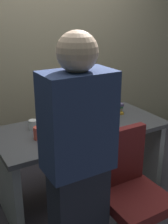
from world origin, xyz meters
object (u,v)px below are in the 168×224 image
Objects in this scene: keyboard at (84,129)px; cup_by_monitor at (33,125)px; desk at (81,148)px; monitor at (81,94)px; cup_near_keyboard at (38,133)px; office_chair at (130,199)px; person_at_desk at (78,169)px; mouse at (113,121)px; book_stack at (112,108)px.

cup_by_monitor reaches higher than keyboard.
monitor is at bearing 61.44° from desk.
desk is 0.52m from cup_near_keyboard.
office_chair is at bearing -90.64° from desk.
monitor reaches higher than keyboard.
person_at_desk is 0.71m from cup_near_keyboard.
mouse is at bearing 42.32° from person_at_desk.
cup_near_keyboard and book_stack have the same top height.
book_stack is (0.87, 0.19, -0.00)m from cup_near_keyboard.
office_chair is 1.04m from book_stack.
cup_near_keyboard is at bearing -158.54° from monitor.
cup_near_keyboard reaches higher than keyboard.
desk is 0.94× the size of person_at_desk.
cup_near_keyboard reaches higher than desk.
office_chair is 0.57× the size of person_at_desk.
book_stack reaches higher than desk.
person_at_desk is (-0.46, -0.77, 0.33)m from desk.
person_at_desk reaches higher than monitor.
mouse is (0.21, -0.23, -0.24)m from monitor.
monitor is 1.26× the size of keyboard.
book_stack is at bearing 12.20° from cup_near_keyboard.
monitor is 2.44× the size of book_stack.
book_stack reaches higher than keyboard.
person_at_desk is 0.81m from keyboard.
cup_by_monitor is (-0.39, 0.88, 0.35)m from office_chair.
mouse is at bearing -123.87° from book_stack.
cup_by_monitor is at bearing 178.73° from book_stack.
cup_near_keyboard is at bearing 88.11° from person_at_desk.
desk is 1.64× the size of office_chair.
monitor reaches higher than cup_near_keyboard.
office_chair is at bearing -95.54° from monitor.
person_at_desk is 3.81× the size of keyboard.
keyboard is at bearing 91.54° from office_chair.
desk is 0.95m from person_at_desk.
mouse reaches higher than desk.
desk is 2.86× the size of monitor.
cup_near_keyboard is at bearing 122.23° from office_chair.
monitor is 0.59m from cup_near_keyboard.
book_stack is (0.36, -0.01, -0.21)m from monitor.
cup_by_monitor is at bearing 179.32° from monitor.
office_chair is 0.88m from cup_near_keyboard.
keyboard is (-0.03, -0.10, 0.23)m from desk.
office_chair reaches higher than cup_by_monitor.
keyboard is at bearing -178.65° from mouse.
keyboard is at bearing -5.38° from cup_near_keyboard.
book_stack is at bearing -2.04° from monitor.
monitor is 0.40m from mouse.
cup_by_monitor is at bearing 149.51° from keyboard.
mouse is 1.17× the size of cup_by_monitor.
monitor reaches higher than mouse.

